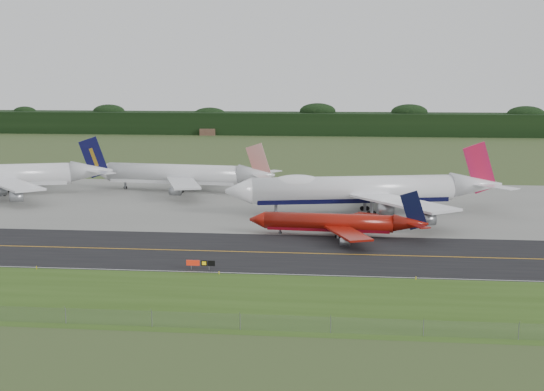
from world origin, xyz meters
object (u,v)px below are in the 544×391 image
at_px(jet_red_737, 338,223).
at_px(jet_navy_gold, 2,176).
at_px(taxiway_sign, 200,263).
at_px(jet_ba_747, 363,190).
at_px(jet_star_tail, 183,175).

relative_size(jet_red_737, jet_navy_gold, 0.62).
height_order(jet_red_737, taxiway_sign, jet_red_737).
relative_size(jet_ba_747, jet_navy_gold, 1.13).
relative_size(jet_ba_747, jet_red_737, 1.82).
xyz_separation_m(jet_star_tail, taxiway_sign, (22.38, -86.14, -3.62)).
bearing_deg(jet_navy_gold, jet_red_737, -25.61).
bearing_deg(jet_star_tail, jet_red_737, -50.95).
relative_size(jet_star_tail, taxiway_sign, 10.88).
distance_m(jet_red_737, jet_navy_gold, 105.07).
bearing_deg(jet_red_737, taxiway_sign, -127.82).
distance_m(jet_ba_747, jet_star_tail, 58.86).
height_order(jet_ba_747, jet_navy_gold, jet_ba_747).
xyz_separation_m(jet_red_737, jet_star_tail, (-45.61, 56.21, 2.01)).
relative_size(jet_navy_gold, taxiway_sign, 11.96).
relative_size(jet_red_737, jet_star_tail, 0.68).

